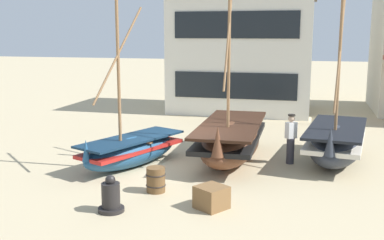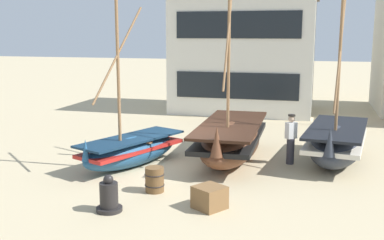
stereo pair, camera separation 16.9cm
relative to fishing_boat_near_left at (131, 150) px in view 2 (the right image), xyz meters
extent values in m
plane|color=tan|center=(1.74, 0.28, -0.55)|extent=(120.00, 120.00, 0.00)
ellipsoid|color=#23517A|center=(0.01, 0.02, -0.07)|extent=(2.72, 4.14, 0.96)
cube|color=red|center=(0.01, 0.02, 0.05)|extent=(2.67, 4.00, 0.11)
cube|color=#132C43|center=(0.01, 0.02, 0.37)|extent=(2.72, 4.09, 0.07)
cone|color=#23517A|center=(-0.73, -1.73, 0.36)|extent=(0.33, 0.33, 0.67)
cylinder|color=olive|center=(-0.19, -0.44, 2.47)|extent=(0.10, 0.10, 4.70)
cylinder|color=olive|center=(-0.19, -0.44, 3.14)|extent=(0.92, 2.05, 2.96)
cube|color=olive|center=(0.12, 0.29, 0.26)|extent=(1.18, 0.62, 0.06)
ellipsoid|color=brown|center=(3.05, 1.54, 0.11)|extent=(2.00, 5.36, 1.31)
cube|color=black|center=(3.05, 1.54, 0.27)|extent=(2.02, 5.14, 0.16)
cube|color=#351E13|center=(3.05, 1.54, 0.71)|extent=(2.06, 5.25, 0.09)
cone|color=brown|center=(3.10, -1.01, 0.69)|extent=(0.39, 0.39, 0.92)
cylinder|color=olive|center=(3.06, 0.87, 2.95)|extent=(0.10, 0.10, 5.16)
cylinder|color=olive|center=(3.06, 0.87, 4.13)|extent=(0.11, 1.94, 4.21)
cube|color=olive|center=(3.04, 1.94, 0.56)|extent=(1.81, 0.19, 0.06)
ellipsoid|color=#2D333D|center=(6.56, 2.18, 0.07)|extent=(2.28, 4.66, 1.24)
cube|color=silver|center=(6.56, 2.18, 0.23)|extent=(2.28, 4.48, 0.15)
cube|color=black|center=(6.56, 2.18, 0.64)|extent=(2.32, 4.58, 0.09)
cone|color=#2D333D|center=(6.28, 0.05, 0.63)|extent=(0.39, 0.39, 0.87)
cylinder|color=olive|center=(6.48, 1.63, 2.88)|extent=(0.10, 0.10, 5.13)
cylinder|color=olive|center=(6.48, 1.63, 3.27)|extent=(0.30, 1.77, 3.83)
cube|color=olive|center=(6.60, 2.51, 0.50)|extent=(1.64, 0.37, 0.06)
cylinder|color=#33333D|center=(5.07, 1.61, -0.11)|extent=(0.26, 0.26, 0.88)
cube|color=silver|center=(5.07, 1.61, 0.60)|extent=(0.41, 0.41, 0.54)
sphere|color=beige|center=(5.07, 1.61, 0.99)|extent=(0.22, 0.22, 0.22)
cylinder|color=#2D2823|center=(5.07, 1.61, 1.11)|extent=(0.24, 0.24, 0.05)
cylinder|color=black|center=(1.00, -3.87, -0.50)|extent=(0.65, 0.65, 0.10)
cylinder|color=black|center=(1.00, -3.87, -0.13)|extent=(0.46, 0.46, 0.63)
sphere|color=black|center=(1.00, -3.87, 0.26)|extent=(0.25, 0.25, 0.25)
cylinder|color=brown|center=(1.60, -2.22, -0.20)|extent=(0.52, 0.52, 0.70)
torus|color=black|center=(1.60, -2.22, -0.05)|extent=(0.56, 0.56, 0.03)
torus|color=black|center=(1.60, -2.22, -0.35)|extent=(0.56, 0.56, 0.03)
cube|color=brown|center=(3.36, -3.04, -0.26)|extent=(0.96, 0.96, 0.58)
cube|color=silver|center=(1.85, 12.19, 2.50)|extent=(7.49, 5.23, 6.09)
cube|color=black|center=(1.85, 9.55, 1.13)|extent=(6.29, 0.06, 1.34)
cube|color=black|center=(1.85, 9.55, 4.17)|extent=(6.29, 0.06, 1.34)
camera|label=1|loc=(5.67, -13.99, 3.83)|focal=43.77mm
camera|label=2|loc=(5.83, -13.94, 3.83)|focal=43.77mm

